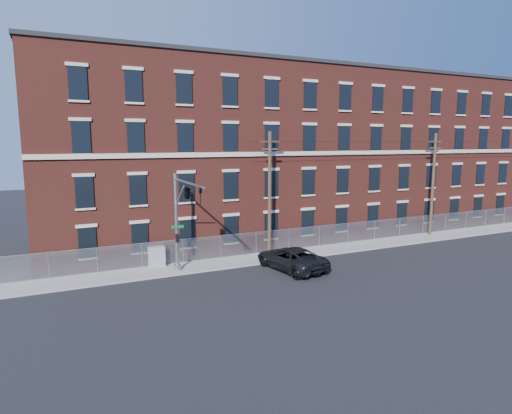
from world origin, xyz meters
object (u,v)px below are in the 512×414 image
object	(u,v)px
pickup_truck	(291,258)
utility_cabinet	(157,257)
traffic_signal_mast	(185,202)
utility_pole_near	(270,191)

from	to	relation	value
pickup_truck	utility_cabinet	world-z (taller)	pickup_truck
traffic_signal_mast	utility_cabinet	size ratio (longest dim) A/B	4.72
traffic_signal_mast	pickup_truck	distance (m)	8.98
utility_pole_near	traffic_signal_mast	bearing A→B (deg)	-156.86
utility_pole_near	pickup_truck	world-z (taller)	utility_pole_near
utility_pole_near	utility_cabinet	bearing A→B (deg)	177.50
pickup_truck	utility_cabinet	bearing A→B (deg)	-36.07
traffic_signal_mast	utility_pole_near	size ratio (longest dim) A/B	0.70
traffic_signal_mast	utility_cabinet	xyz separation A→B (m)	(-1.17, 3.82, -4.53)
traffic_signal_mast	utility_cabinet	world-z (taller)	traffic_signal_mast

